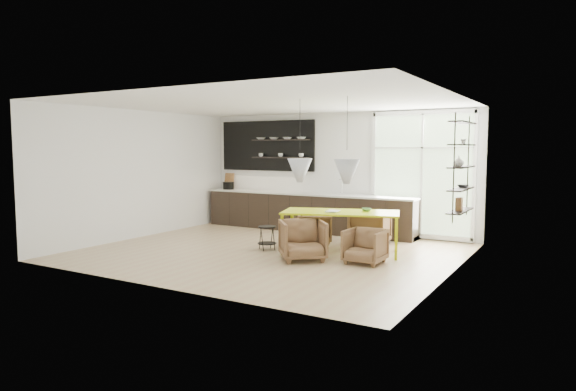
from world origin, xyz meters
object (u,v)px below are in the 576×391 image
at_px(dining_table, 341,214).
at_px(armchair_front_right, 365,246).
at_px(wire_stool, 267,235).
at_px(armchair_back_left, 314,228).
at_px(armchair_front_left, 303,240).
at_px(armchair_back_right, 370,228).

distance_m(dining_table, armchair_front_right, 1.08).
bearing_deg(wire_stool, dining_table, 18.83).
xyz_separation_m(armchair_back_left, armchair_front_left, (0.59, -1.59, 0.04)).
distance_m(dining_table, armchair_back_left, 1.21).
bearing_deg(armchair_back_right, armchair_back_left, 14.88).
height_order(dining_table, armchair_back_left, dining_table).
bearing_deg(wire_stool, armchair_front_right, -3.88).
bearing_deg(armchair_back_left, dining_table, 113.06).
relative_size(armchair_back_right, armchair_front_left, 0.96).
xyz_separation_m(armchair_back_right, armchair_front_right, (0.56, -1.69, -0.05)).
relative_size(armchair_back_right, wire_stool, 1.62).
height_order(armchair_front_right, wire_stool, armchair_front_right).
height_order(armchair_back_left, armchair_back_right, armchair_back_right).
bearing_deg(armchair_front_left, armchair_back_left, 70.86).
relative_size(armchair_front_left, armchair_front_right, 1.19).
relative_size(armchair_back_left, wire_stool, 1.49).
height_order(armchair_back_right, wire_stool, armchair_back_right).
xyz_separation_m(armchair_back_right, wire_stool, (-1.60, -1.54, -0.05)).
bearing_deg(armchair_back_left, armchair_front_left, 78.74).
bearing_deg(armchair_back_right, armchair_front_left, 69.94).
relative_size(dining_table, wire_stool, 5.06).
bearing_deg(armchair_front_left, armchair_front_right, -23.12).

